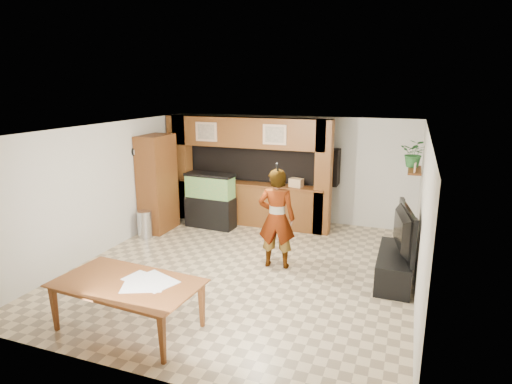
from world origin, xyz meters
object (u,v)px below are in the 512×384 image
at_px(pantry_cabinet, 157,183).
at_px(television, 398,230).
at_px(dining_table, 127,307).
at_px(person, 277,218).
at_px(aquarium, 210,201).

relative_size(pantry_cabinet, television, 1.57).
distance_m(pantry_cabinet, dining_table, 4.38).
distance_m(television, person, 2.13).
bearing_deg(person, pantry_cabinet, -26.36).
xyz_separation_m(aquarium, person, (2.17, -1.64, 0.30)).
xyz_separation_m(pantry_cabinet, dining_table, (1.94, -3.85, -0.76)).
height_order(aquarium, television, television).
distance_m(aquarium, dining_table, 4.53).
height_order(aquarium, dining_table, aquarium).
xyz_separation_m(pantry_cabinet, aquarium, (1.06, 0.58, -0.48)).
xyz_separation_m(television, dining_table, (-3.41, -2.92, -0.57)).
xyz_separation_m(aquarium, dining_table, (0.88, -4.43, -0.29)).
bearing_deg(person, television, 175.27).
bearing_deg(pantry_cabinet, television, -9.91).
bearing_deg(television, dining_table, 120.01).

